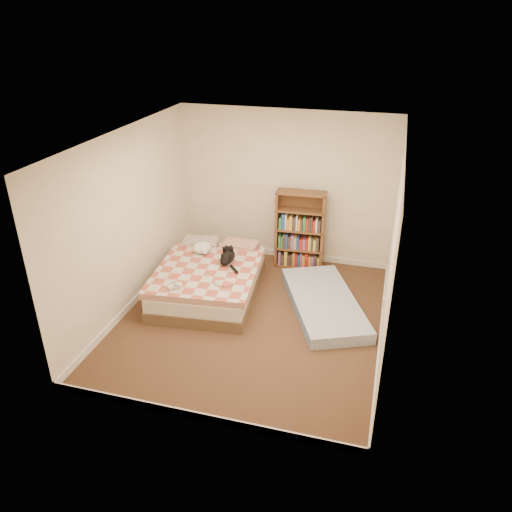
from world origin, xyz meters
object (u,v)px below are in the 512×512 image
(white_dog, at_px, (203,248))
(floor_mattress, at_px, (324,303))
(bookshelf, at_px, (300,238))
(bed, at_px, (210,278))
(black_cat, at_px, (229,257))

(white_dog, bearing_deg, floor_mattress, -2.81)
(floor_mattress, bearing_deg, bookshelf, 92.55)
(bed, xyz_separation_m, floor_mattress, (1.71, 0.00, -0.15))
(black_cat, relative_size, white_dog, 2.11)
(bookshelf, xyz_separation_m, floor_mattress, (0.60, -1.21, -0.41))
(white_dog, bearing_deg, black_cat, -12.05)
(bed, bearing_deg, black_cat, 31.19)
(bookshelf, relative_size, black_cat, 1.80)
(bookshelf, bearing_deg, floor_mattress, -66.71)
(floor_mattress, height_order, black_cat, black_cat)
(bookshelf, distance_m, floor_mattress, 1.42)
(bed, relative_size, bookshelf, 1.61)
(floor_mattress, xyz_separation_m, white_dog, (-1.96, 0.34, 0.46))
(bed, distance_m, white_dog, 0.52)
(bed, relative_size, floor_mattress, 1.10)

